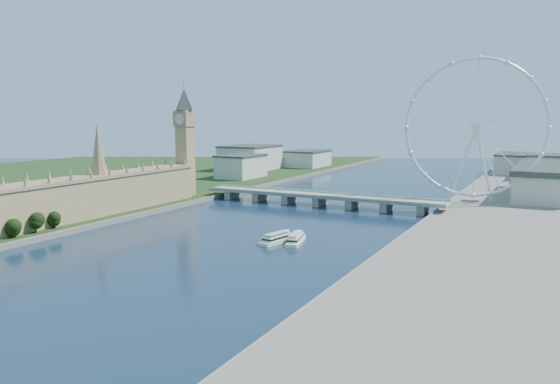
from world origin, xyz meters
The scene contains 10 objects.
ground centered at (0.00, 0.00, 0.00)m, with size 2000.00×2000.00×0.00m, color #1A3A4A.
bank_left centered at (-350.00, 250.00, 0.00)m, with size 500.00×1400.00×6.00m, color slate.
parliament_range centered at (-128.00, 170.00, 18.48)m, with size 24.00×200.00×70.00m.
big_ben centered at (-128.00, 278.00, 66.57)m, with size 20.02×20.02×110.00m.
westminster_bridge centered at (0.00, 300.00, 6.63)m, with size 220.00×22.00×9.50m.
london_eye centered at (119.98, 355.08, 67.52)m, with size 113.60×39.12×124.30m.
county_hall centered at (175.00, 430.00, 0.00)m, with size 54.00×144.00×35.00m, color beige, non-canonical shape.
city_skyline centered at (39.22, 560.08, 16.96)m, with size 505.00×280.00×32.00m.
tour_boat_near centered at (32.54, 157.86, 0.00)m, with size 7.83×30.61×6.77m, color silver, non-canonical shape.
tour_boat_far centered at (43.19, 162.12, 0.00)m, with size 7.49×29.32×6.47m, color white, non-canonical shape.
Camera 1 is at (186.44, -135.14, 78.49)m, focal length 35.00 mm.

